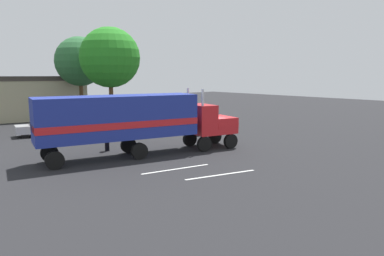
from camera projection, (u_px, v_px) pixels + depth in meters
name	position (u px, v px, depth m)	size (l,w,h in m)	color
ground_plane	(207.00, 147.00, 27.48)	(120.00, 120.00, 0.00)	#232326
lane_stripe_near	(176.00, 169.00, 21.07)	(4.40, 0.16, 0.01)	silver
lane_stripe_mid	(221.00, 175.00, 19.89)	(4.40, 0.16, 0.01)	silver
semi_truck	(135.00, 119.00, 24.12)	(14.36, 5.57, 4.50)	red
person_bystander	(107.00, 139.00, 25.91)	(0.38, 0.48, 1.63)	black
parked_car	(42.00, 127.00, 32.41)	(4.66, 2.61, 1.57)	#B7B7BC
tree_center	(80.00, 62.00, 41.61)	(5.71, 5.71, 9.83)	brown
tree_right	(110.00, 58.00, 36.22)	(6.09, 6.09, 10.23)	brown
building_backdrop	(0.00, 97.00, 42.30)	(20.10, 10.11, 5.22)	#B7AD8C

